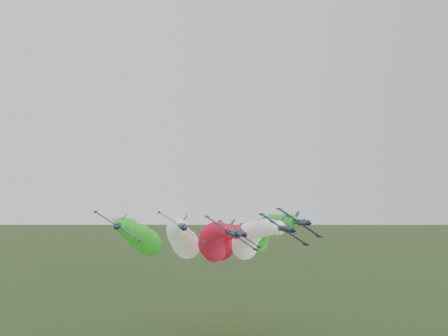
{
  "coord_description": "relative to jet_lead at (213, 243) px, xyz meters",
  "views": [
    {
      "loc": [
        -11.6,
        -82.31,
        45.91
      ],
      "look_at": [
        5.16,
        8.28,
        53.66
      ],
      "focal_mm": 35.0,
      "sensor_mm": 36.0,
      "label": 1
    }
  ],
  "objects": [
    {
      "name": "jet_lead",
      "position": [
        0.0,
        0.0,
        0.0
      ],
      "size": [
        17.29,
        80.98,
        17.69
      ],
      "rotation": [
        0.0,
        0.58,
        0.0
      ],
      "color": "#111A35",
      "rests_on": "ground"
    },
    {
      "name": "jet_inner_left",
      "position": [
        -7.85,
        12.27,
        0.25
      ],
      "size": [
        17.92,
        81.6,
        18.32
      ],
      "rotation": [
        0.0,
        0.58,
        0.0
      ],
      "color": "#111A35",
      "rests_on": "ground"
    },
    {
      "name": "jet_inner_right",
      "position": [
        12.13,
        6.46,
        0.01
      ],
      "size": [
        17.68,
        81.36,
        18.08
      ],
      "rotation": [
        0.0,
        0.58,
        0.0
      ],
      "color": "#111A35",
      "rests_on": "ground"
    },
    {
      "name": "jet_outer_left",
      "position": [
        -20.9,
        17.79,
        0.38
      ],
      "size": [
        17.22,
        80.91,
        17.62
      ],
      "rotation": [
        0.0,
        0.58,
        0.0
      ],
      "color": "#111A35",
      "rests_on": "ground"
    },
    {
      "name": "jet_outer_right",
      "position": [
        18.05,
        13.74,
        0.98
      ],
      "size": [
        17.75,
        81.43,
        18.14
      ],
      "rotation": [
        0.0,
        0.58,
        0.0
      ],
      "color": "#111A35",
      "rests_on": "ground"
    },
    {
      "name": "jet_trail",
      "position": [
        6.48,
        22.52,
        -1.98
      ],
      "size": [
        17.88,
        81.56,
        18.28
      ],
      "rotation": [
        0.0,
        0.58,
        0.0
      ],
      "color": "#111A35",
      "rests_on": "ground"
    }
  ]
}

